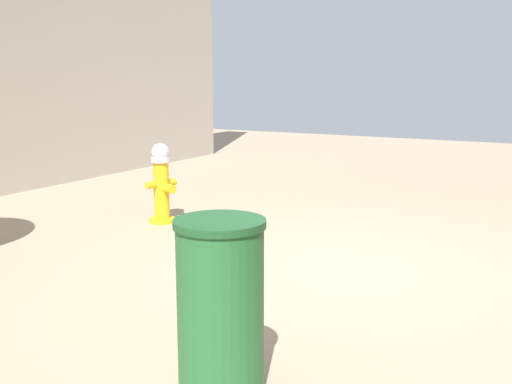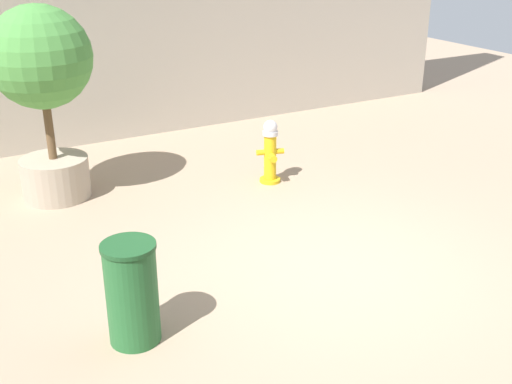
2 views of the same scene
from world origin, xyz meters
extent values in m
plane|color=tan|center=(0.00, 0.00, 0.00)|extent=(23.40, 23.40, 0.00)
cylinder|color=gold|center=(2.63, -0.66, 0.03)|extent=(0.30, 0.30, 0.05)
cylinder|color=gold|center=(2.63, -0.66, 0.38)|extent=(0.18, 0.18, 0.65)
cylinder|color=silver|center=(2.63, -0.66, 0.73)|extent=(0.22, 0.22, 0.06)
sphere|color=silver|center=(2.63, -0.66, 0.82)|extent=(0.20, 0.20, 0.20)
cylinder|color=gold|center=(2.59, -0.79, 0.46)|extent=(0.11, 0.15, 0.08)
cylinder|color=gold|center=(2.67, -0.54, 0.46)|extent=(0.11, 0.15, 0.08)
cylinder|color=gold|center=(2.49, -0.62, 0.42)|extent=(0.16, 0.14, 0.10)
cylinder|color=tan|center=(3.57, 2.15, 0.28)|extent=(0.90, 0.90, 0.55)
cylinder|color=brown|center=(3.57, 2.15, 1.03)|extent=(0.11, 0.11, 0.96)
sphere|color=#4C9342|center=(3.57, 2.15, 1.90)|extent=(1.31, 1.31, 1.31)
cylinder|color=#266633|center=(-0.06, 2.30, 0.46)|extent=(0.46, 0.46, 0.92)
cylinder|color=#1E5128|center=(-0.06, 2.30, 0.94)|extent=(0.48, 0.48, 0.04)
camera|label=1|loc=(-1.71, 4.86, 1.67)|focal=43.00mm
camera|label=2|loc=(-4.74, 3.67, 3.43)|focal=44.65mm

